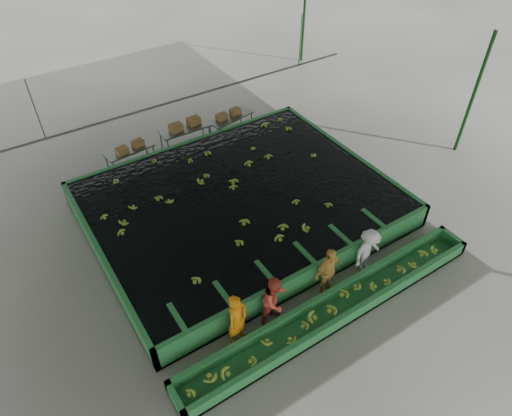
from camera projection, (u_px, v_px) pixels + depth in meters
ground at (264, 239)px, 15.29m from camera, size 80.00×80.00×0.00m
shed_roof at (266, 105)px, 11.97m from camera, size 20.00×22.00×0.04m
shed_posts at (265, 180)px, 13.63m from camera, size 20.00×22.00×5.00m
flotation_tank at (240, 204)px, 15.93m from camera, size 10.00×8.00×0.90m
tank_water at (240, 195)px, 15.66m from camera, size 9.70×7.70×0.00m
sorting_trough at (335, 309)px, 12.86m from camera, size 10.00×1.00×0.50m
cableway_rail at (188, 97)px, 16.43m from camera, size 0.08×0.08×14.00m
rail_hanger_left at (36, 111)px, 13.73m from camera, size 0.04×0.04×2.00m
rail_hanger_right at (300, 40)px, 17.81m from camera, size 0.04×0.04×2.00m
worker_a at (237, 320)px, 11.83m from camera, size 0.76×0.63×1.77m
worker_b at (275, 300)px, 12.33m from camera, size 1.00×0.87×1.72m
worker_c at (328, 271)px, 13.08m from camera, size 1.06×0.53×1.74m
worker_d at (368, 251)px, 13.77m from camera, size 1.11×0.73×1.61m
packing_table_left at (131, 158)px, 18.02m from camera, size 1.97×0.95×0.87m
packing_table_mid at (186, 138)px, 19.03m from camera, size 2.15×0.88×0.98m
packing_table_right at (231, 126)px, 19.78m from camera, size 2.16×1.21×0.93m
box_stack_left at (131, 150)px, 17.70m from camera, size 1.20×0.54×0.25m
box_stack_mid at (185, 127)px, 18.72m from camera, size 1.39×0.49×0.29m
box_stack_right at (229, 117)px, 19.45m from camera, size 1.19×0.43×0.25m
floating_bananas at (228, 183)px, 16.16m from camera, size 9.31×6.35×0.13m
trough_bananas at (336, 305)px, 12.76m from camera, size 8.54×0.57×0.11m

